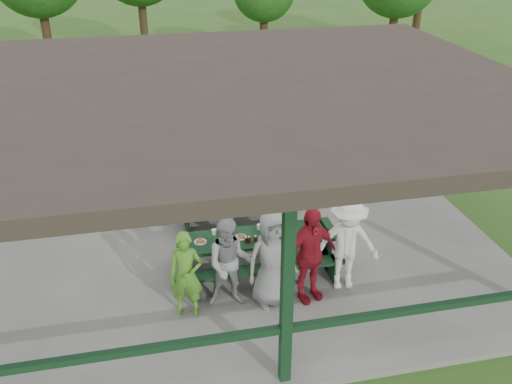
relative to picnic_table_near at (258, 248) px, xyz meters
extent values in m
plane|color=#2F561B|center=(-0.18, 1.20, -0.58)|extent=(90.00, 90.00, 0.00)
cube|color=slate|center=(-0.18, 1.20, -0.53)|extent=(10.00, 8.00, 0.10)
cube|color=black|center=(-0.18, -2.60, 1.02)|extent=(0.15, 0.15, 3.00)
cube|color=black|center=(-4.98, 5.00, 1.02)|extent=(0.15, 0.15, 3.00)
cube|color=black|center=(-0.18, 5.00, 1.02)|extent=(0.15, 0.15, 3.00)
cube|color=black|center=(4.62, 5.00, 1.02)|extent=(0.15, 0.15, 3.00)
cube|color=black|center=(-2.58, -2.60, 0.42)|extent=(4.65, 0.10, 0.10)
cube|color=black|center=(2.22, -2.60, 0.42)|extent=(4.65, 0.10, 0.10)
cube|color=black|center=(-2.58, 5.00, 0.42)|extent=(4.65, 0.10, 0.10)
cube|color=black|center=(2.22, 5.00, 0.42)|extent=(4.65, 0.10, 0.10)
cube|color=black|center=(-0.18, -2.60, 2.42)|extent=(9.80, 0.15, 0.20)
cube|color=black|center=(-0.18, 5.00, 2.42)|extent=(9.80, 0.15, 0.20)
cube|color=#302822|center=(-0.18, 1.20, 2.64)|extent=(10.60, 8.60, 0.24)
cube|color=black|center=(0.00, 0.00, 0.24)|extent=(2.85, 0.75, 0.06)
cube|color=black|center=(0.00, -0.55, -0.06)|extent=(2.85, 0.28, 0.05)
cube|color=black|center=(0.00, 0.55, -0.06)|extent=(2.85, 0.28, 0.05)
cube|color=black|center=(-1.25, 0.00, -0.11)|extent=(0.06, 0.70, 0.75)
cube|color=black|center=(1.25, 0.00, -0.11)|extent=(0.06, 0.70, 0.75)
cube|color=black|center=(-1.25, 0.00, -0.26)|extent=(0.06, 1.39, 0.45)
cube|color=black|center=(1.25, 0.00, -0.26)|extent=(0.06, 1.39, 0.45)
cube|color=black|center=(-0.12, 2.00, 0.24)|extent=(2.38, 0.75, 0.06)
cube|color=black|center=(-0.12, 1.45, -0.06)|extent=(2.38, 0.28, 0.05)
cube|color=black|center=(-0.12, 2.55, -0.06)|extent=(2.38, 0.28, 0.05)
cube|color=black|center=(-1.13, 2.00, -0.11)|extent=(0.06, 0.70, 0.75)
cube|color=black|center=(0.89, 2.00, -0.11)|extent=(0.06, 0.70, 0.75)
cube|color=black|center=(-1.13, 2.00, -0.26)|extent=(0.06, 1.39, 0.45)
cube|color=black|center=(0.89, 2.00, -0.26)|extent=(0.06, 1.39, 0.45)
cylinder|color=white|center=(-1.03, 0.00, 0.27)|extent=(0.22, 0.22, 0.01)
torus|color=olive|center=(-1.07, -0.02, 0.30)|extent=(0.10, 0.10, 0.03)
torus|color=olive|center=(-0.99, -0.02, 0.30)|extent=(0.10, 0.10, 0.03)
torus|color=olive|center=(-1.03, 0.04, 0.30)|extent=(0.10, 0.10, 0.03)
cylinder|color=white|center=(-0.32, 0.00, 0.27)|extent=(0.22, 0.22, 0.01)
torus|color=olive|center=(-0.36, -0.02, 0.30)|extent=(0.10, 0.10, 0.03)
torus|color=olive|center=(-0.28, -0.02, 0.30)|extent=(0.10, 0.10, 0.03)
torus|color=olive|center=(-0.32, 0.04, 0.30)|extent=(0.10, 0.10, 0.03)
cylinder|color=white|center=(0.33, 0.00, 0.27)|extent=(0.22, 0.22, 0.01)
torus|color=olive|center=(0.29, -0.02, 0.30)|extent=(0.10, 0.10, 0.03)
torus|color=olive|center=(0.37, -0.02, 0.30)|extent=(0.10, 0.10, 0.03)
torus|color=olive|center=(0.33, 0.04, 0.30)|extent=(0.10, 0.10, 0.03)
cylinder|color=white|center=(1.07, 0.00, 0.27)|extent=(0.22, 0.22, 0.01)
torus|color=olive|center=(1.03, -0.02, 0.30)|extent=(0.10, 0.10, 0.03)
torus|color=olive|center=(1.11, -0.02, 0.30)|extent=(0.10, 0.10, 0.03)
torus|color=olive|center=(1.07, 0.04, 0.30)|extent=(0.10, 0.10, 0.03)
cylinder|color=#381E0F|center=(-0.25, -0.18, 0.32)|extent=(0.06, 0.06, 0.10)
cylinder|color=#381E0F|center=(-0.20, -0.18, 0.32)|extent=(0.06, 0.06, 0.10)
cylinder|color=#381E0F|center=(-0.09, -0.18, 0.32)|extent=(0.06, 0.06, 0.10)
cylinder|color=#381E0F|center=(0.36, -0.18, 0.32)|extent=(0.06, 0.06, 0.10)
cone|color=white|center=(-0.76, 0.20, 0.32)|extent=(0.09, 0.09, 0.10)
cone|color=white|center=(0.06, 0.20, 0.32)|extent=(0.09, 0.09, 0.10)
cone|color=white|center=(0.24, 0.20, 0.32)|extent=(0.09, 0.09, 0.10)
imported|color=#519428|center=(-1.36, -0.91, 0.27)|extent=(0.62, 0.48, 1.51)
imported|color=#949496|center=(-0.64, -0.83, 0.33)|extent=(0.85, 0.69, 1.62)
imported|color=gray|center=(0.04, -0.91, 0.38)|extent=(0.91, 0.66, 1.73)
imported|color=maroon|center=(0.66, -0.93, 0.38)|extent=(1.09, 0.69, 1.73)
imported|color=white|center=(1.36, -0.77, 0.39)|extent=(1.20, 0.80, 1.74)
cylinder|color=brown|center=(1.36, -0.77, 1.20)|extent=(0.36, 0.36, 0.02)
cylinder|color=brown|center=(1.36, -0.77, 1.26)|extent=(0.21, 0.21, 0.11)
imported|color=#8ABDD6|center=(-0.65, 2.78, 0.40)|extent=(1.71, 0.95, 1.76)
imported|color=#3C589D|center=(-2.02, 3.48, 0.34)|extent=(0.70, 0.58, 1.64)
imported|color=gray|center=(1.29, 2.87, 0.34)|extent=(0.86, 0.70, 1.64)
imported|color=silver|center=(2.35, 10.48, 0.24)|extent=(6.31, 3.66, 1.65)
cube|color=#1C279B|center=(-2.01, 8.18, 0.22)|extent=(2.93, 1.66, 0.12)
cube|color=#1C279B|center=(-1.94, 7.48, 0.47)|extent=(2.81, 0.32, 0.40)
cube|color=#1C279B|center=(-2.07, 8.88, 0.47)|extent=(2.81, 0.32, 0.40)
cube|color=#1C279B|center=(-3.41, 8.05, 0.47)|extent=(0.19, 1.41, 0.40)
cube|color=#1C279B|center=(-0.61, 8.31, 0.47)|extent=(0.19, 1.41, 0.40)
cylinder|color=black|center=(-2.84, 7.35, -0.20)|extent=(0.78, 0.25, 0.76)
cylinder|color=yellow|center=(-2.84, 7.35, -0.20)|extent=(0.30, 0.25, 0.28)
cylinder|color=black|center=(-2.98, 8.85, -0.20)|extent=(0.78, 0.25, 0.76)
cylinder|color=yellow|center=(-2.98, 8.85, -0.20)|extent=(0.30, 0.25, 0.28)
cylinder|color=black|center=(-1.04, 7.51, -0.20)|extent=(0.78, 0.25, 0.76)
cylinder|color=yellow|center=(-1.04, 7.51, -0.20)|extent=(0.30, 0.25, 0.28)
cylinder|color=black|center=(-1.18, 9.01, -0.20)|extent=(0.78, 0.25, 0.76)
cylinder|color=yellow|center=(-1.18, 9.01, -0.20)|extent=(0.30, 0.25, 0.28)
cube|color=#1C279B|center=(-0.11, 8.36, 0.12)|extent=(1.01, 0.17, 0.08)
cone|color=#F2590C|center=(-3.46, 8.05, 0.57)|extent=(0.06, 0.40, 0.40)
cylinder|color=#312113|center=(-5.44, 16.10, 0.86)|extent=(0.36, 0.36, 2.89)
cylinder|color=#312113|center=(-1.47, 18.03, 0.89)|extent=(0.36, 0.36, 2.95)
cylinder|color=#312113|center=(3.79, 16.32, 0.49)|extent=(0.36, 0.36, 2.14)
cylinder|color=#312113|center=(8.86, 13.89, 0.76)|extent=(0.36, 0.36, 2.69)
cylinder|color=#312113|center=(11.12, 16.14, 1.19)|extent=(0.36, 0.36, 3.54)
camera|label=1|loc=(-1.73, -7.98, 5.40)|focal=38.00mm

